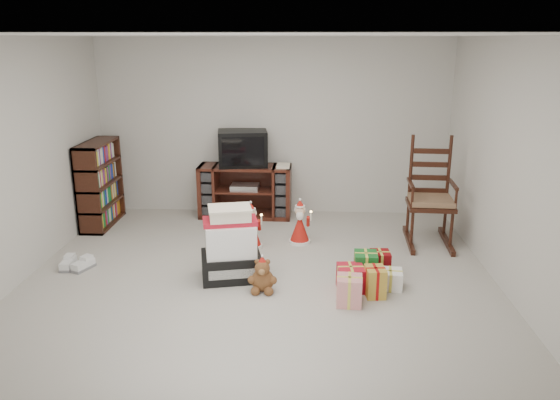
% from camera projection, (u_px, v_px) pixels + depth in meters
% --- Properties ---
extents(room, '(5.01, 5.01, 2.51)m').
position_uv_depth(room, '(258.00, 167.00, 5.40)').
color(room, beige).
rests_on(room, ground).
extents(tv_stand, '(1.31, 0.49, 0.75)m').
position_uv_depth(tv_stand, '(245.00, 191.00, 7.81)').
color(tv_stand, '#491D14').
rests_on(tv_stand, floor).
extents(bookshelf, '(0.31, 0.94, 1.15)m').
position_uv_depth(bookshelf, '(100.00, 185.00, 7.41)').
color(bookshelf, '#3A1810').
rests_on(bookshelf, floor).
extents(rocking_chair, '(0.60, 0.94, 1.38)m').
position_uv_depth(rocking_chair, '(429.00, 205.00, 6.80)').
color(rocking_chair, '#3A1810').
rests_on(rocking_chair, floor).
extents(gift_pile, '(0.70, 0.57, 0.78)m').
position_uv_depth(gift_pile, '(231.00, 248.00, 5.77)').
color(gift_pile, black).
rests_on(gift_pile, floor).
extents(red_suitcase, '(0.36, 0.20, 0.54)m').
position_uv_depth(red_suitcase, '(227.00, 258.00, 5.78)').
color(red_suitcase, maroon).
rests_on(red_suitcase, floor).
extents(stocking, '(0.32, 0.23, 0.63)m').
position_uv_depth(stocking, '(244.00, 244.00, 5.97)').
color(stocking, '#0B6819').
rests_on(stocking, floor).
extents(teddy_bear, '(0.23, 0.20, 0.34)m').
position_uv_depth(teddy_bear, '(263.00, 277.00, 5.52)').
color(teddy_bear, brown).
rests_on(teddy_bear, floor).
extents(santa_figurine, '(0.28, 0.26, 0.57)m').
position_uv_depth(santa_figurine, '(300.00, 226.00, 6.81)').
color(santa_figurine, '#AF1A12').
rests_on(santa_figurine, floor).
extents(mrs_claus_figurine, '(0.28, 0.27, 0.58)m').
position_uv_depth(mrs_claus_figurine, '(251.00, 230.00, 6.66)').
color(mrs_claus_figurine, '#AF1A12').
rests_on(mrs_claus_figurine, floor).
extents(sneaker_pair, '(0.35, 0.30, 0.10)m').
position_uv_depth(sneaker_pair, '(76.00, 265.00, 6.08)').
color(sneaker_pair, white).
rests_on(sneaker_pair, floor).
extents(gift_cluster, '(0.70, 0.97, 0.24)m').
position_uv_depth(gift_cluster, '(369.00, 277.00, 5.60)').
color(gift_cluster, '#B51426').
rests_on(gift_cluster, floor).
extents(crt_television, '(0.74, 0.58, 0.50)m').
position_uv_depth(crt_television, '(243.00, 148.00, 7.65)').
color(crt_television, black).
rests_on(crt_television, tv_stand).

